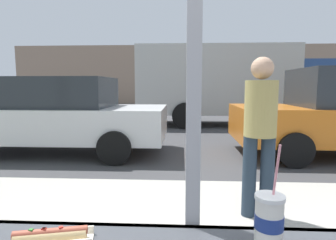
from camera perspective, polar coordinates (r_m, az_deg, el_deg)
The scene contains 8 objects.
ground_plane at distance 9.01m, azimuth 3.18°, elevation -2.38°, with size 60.00×60.00×0.00m, color #424244.
sidewalk_strip at distance 2.86m, azimuth 3.62°, elevation -22.41°, with size 16.00×2.80×0.11m, color #B2ADA3.
building_facade_far at distance 23.75m, azimuth 3.10°, elevation 9.14°, with size 28.00×1.20×4.76m, color gray.
soda_cup_right at distance 0.93m, azimuth 19.81°, elevation -18.66°, with size 0.09×0.09×0.32m.
hotdog_tray_far at distance 1.00m, azimuth -22.66°, elevation -21.06°, with size 0.26×0.14×0.05m.
parked_car_white at distance 6.54m, azimuth -21.29°, elevation 1.05°, with size 4.56×2.02×1.64m.
box_truck at distance 10.80m, azimuth 13.29°, elevation 7.41°, with size 7.33×2.44×2.86m.
pedestrian at distance 2.98m, azimuth 18.18°, elevation -1.38°, with size 0.32×0.32×1.63m.
Camera 1 is at (-0.04, -0.89, 1.45)m, focal length 30.03 mm.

